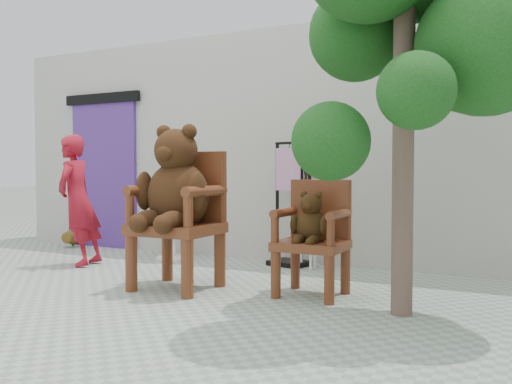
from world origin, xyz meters
TOP-DOWN VIEW (x-y plane):
  - ground_plane at (0.00, 0.00)m, footprint 60.00×60.00m
  - back_wall at (0.00, 3.10)m, footprint 9.00×1.00m
  - doorway at (-3.00, 2.58)m, footprint 1.40×0.11m
  - chair_big at (-0.32, 0.67)m, footprint 0.77×0.85m
  - chair_small at (0.97, 1.01)m, footprint 0.62×0.56m
  - person at (-2.16, 1.20)m, footprint 0.52×0.66m
  - cafe_table at (-1.42, 2.13)m, footprint 0.60×0.60m
  - display_stand at (0.15, 2.35)m, footprint 0.51×0.43m
  - stool_bucket at (0.42, 2.23)m, footprint 0.32×0.32m
  - potted_plant at (-3.40, 2.35)m, footprint 0.41×0.37m

SIDE VIEW (x-z plane):
  - ground_plane at x=0.00m, z-range 0.00..0.00m
  - potted_plant at x=-3.40m, z-range 0.00..0.39m
  - cafe_table at x=-1.42m, z-range 0.09..0.79m
  - display_stand at x=0.15m, z-range -0.17..1.34m
  - chair_small at x=0.97m, z-range 0.08..1.16m
  - stool_bucket at x=0.42m, z-range -0.08..1.37m
  - person at x=-2.16m, z-range 0.00..1.60m
  - chair_big at x=-0.32m, z-range 0.11..1.73m
  - doorway at x=-3.00m, z-range 0.00..2.33m
  - back_wall at x=0.00m, z-range 0.00..3.00m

